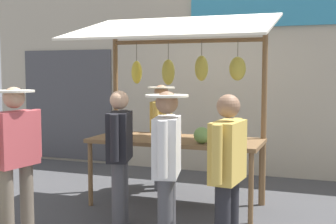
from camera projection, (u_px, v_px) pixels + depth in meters
ground_plane at (176, 205)px, 5.89m from camera, size 40.00×40.00×0.00m
street_backdrop at (214, 74)px, 7.81m from camera, size 9.00×0.30×3.40m
market_stall at (179, 87)px, 5.77m from camera, size 2.50×1.46×2.50m
vendor_with_sunhat at (161, 128)px, 6.68m from camera, size 0.40×0.67×1.55m
shopper_with_shopping_bag at (228, 168)px, 4.02m from camera, size 0.26×0.67×1.54m
shopper_with_ponytail at (16, 152)px, 4.56m from camera, size 0.41×0.68×1.59m
shopper_in_striped_shirt at (120, 150)px, 5.01m from camera, size 0.33×0.65×1.53m
shopper_in_grey_tee at (167, 161)px, 4.22m from camera, size 0.40×0.66×1.56m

